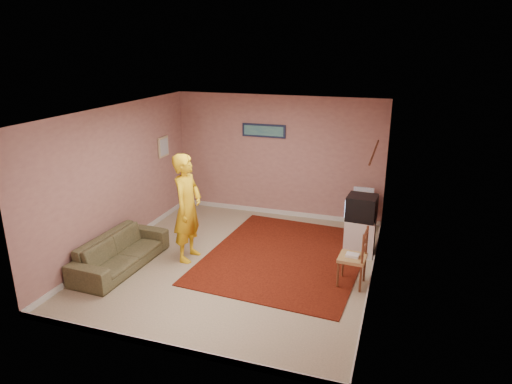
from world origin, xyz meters
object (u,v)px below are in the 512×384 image
(sofa, at_px, (121,252))
(person, at_px, (187,208))
(chair_a, at_px, (363,205))
(crt_tv, at_px, (362,208))
(chair_b, at_px, (353,251))
(tv_cabinet, at_px, (360,236))

(sofa, relative_size, person, 1.00)
(sofa, bearing_deg, chair_a, -48.81)
(crt_tv, distance_m, chair_b, 1.21)
(person, bearing_deg, chair_a, -49.94)
(tv_cabinet, xyz_separation_m, sofa, (-3.75, -1.79, -0.05))
(chair_a, distance_m, person, 3.58)
(person, bearing_deg, chair_b, -90.89)
(sofa, bearing_deg, crt_tv, -62.05)
(tv_cabinet, height_order, chair_a, chair_a)
(crt_tv, xyz_separation_m, chair_a, (-0.07, 1.16, -0.36))
(tv_cabinet, relative_size, person, 0.35)
(tv_cabinet, height_order, crt_tv, crt_tv)
(chair_b, bearing_deg, person, -87.45)
(chair_a, xyz_separation_m, chair_b, (0.08, -2.33, 0.06))
(chair_b, distance_m, sofa, 3.82)
(crt_tv, height_order, chair_b, crt_tv)
(tv_cabinet, bearing_deg, chair_a, 93.89)
(tv_cabinet, distance_m, chair_b, 1.20)
(chair_a, height_order, sofa, chair_a)
(sofa, bearing_deg, chair_b, -78.26)
(sofa, xyz_separation_m, person, (0.94, 0.67, 0.66))
(sofa, height_order, person, person)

